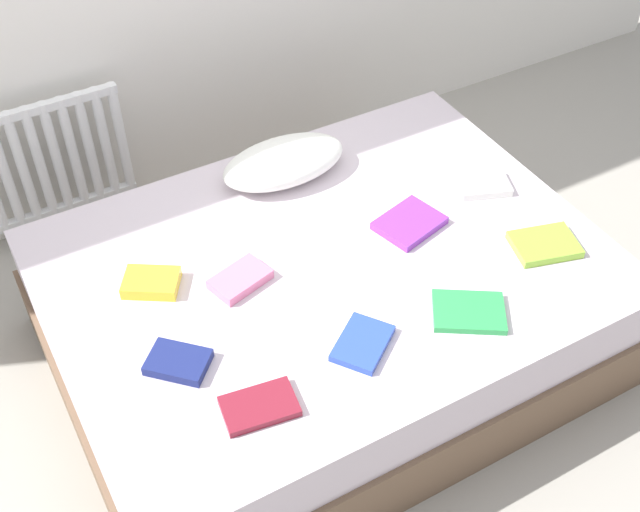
% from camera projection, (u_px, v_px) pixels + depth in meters
% --- Properties ---
extents(ground_plane, '(8.00, 8.00, 0.00)m').
position_uv_depth(ground_plane, '(326.00, 349.00, 3.28)').
color(ground_plane, '#9E998E').
extents(bed, '(2.00, 1.50, 0.50)m').
position_uv_depth(bed, '(326.00, 308.00, 3.11)').
color(bed, brown).
rests_on(bed, ground).
extents(radiator, '(0.70, 0.04, 0.57)m').
position_uv_depth(radiator, '(48.00, 161.00, 3.50)').
color(radiator, white).
rests_on(radiator, ground).
extents(pillow, '(0.52, 0.28, 0.14)m').
position_uv_depth(pillow, '(284.00, 162.00, 3.24)').
color(pillow, white).
rests_on(pillow, bed).
extents(textbook_navy, '(0.23, 0.23, 0.04)m').
position_uv_depth(textbook_navy, '(178.00, 362.00, 2.57)').
color(textbook_navy, navy).
rests_on(textbook_navy, bed).
extents(textbook_white, '(0.24, 0.21, 0.03)m').
position_uv_depth(textbook_white, '(483.00, 185.00, 3.22)').
color(textbook_white, white).
rests_on(textbook_white, bed).
extents(textbook_blue, '(0.26, 0.24, 0.03)m').
position_uv_depth(textbook_blue, '(363.00, 343.00, 2.64)').
color(textbook_blue, '#2847B7').
rests_on(textbook_blue, bed).
extents(textbook_pink, '(0.23, 0.18, 0.04)m').
position_uv_depth(textbook_pink, '(240.00, 279.00, 2.84)').
color(textbook_pink, pink).
rests_on(textbook_pink, bed).
extents(textbook_purple, '(0.28, 0.24, 0.03)m').
position_uv_depth(textbook_purple, '(409.00, 223.00, 3.05)').
color(textbook_purple, purple).
rests_on(textbook_purple, bed).
extents(textbook_lime, '(0.27, 0.23, 0.03)m').
position_uv_depth(textbook_lime, '(545.00, 245.00, 2.97)').
color(textbook_lime, '#8CC638').
rests_on(textbook_lime, bed).
extents(textbook_green, '(0.30, 0.28, 0.02)m').
position_uv_depth(textbook_green, '(469.00, 312.00, 2.74)').
color(textbook_green, green).
rests_on(textbook_green, bed).
extents(textbook_yellow, '(0.23, 0.21, 0.04)m').
position_uv_depth(textbook_yellow, '(151.00, 283.00, 2.82)').
color(textbook_yellow, yellow).
rests_on(textbook_yellow, bed).
extents(textbook_maroon, '(0.25, 0.18, 0.03)m').
position_uv_depth(textbook_maroon, '(259.00, 406.00, 2.46)').
color(textbook_maroon, maroon).
rests_on(textbook_maroon, bed).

